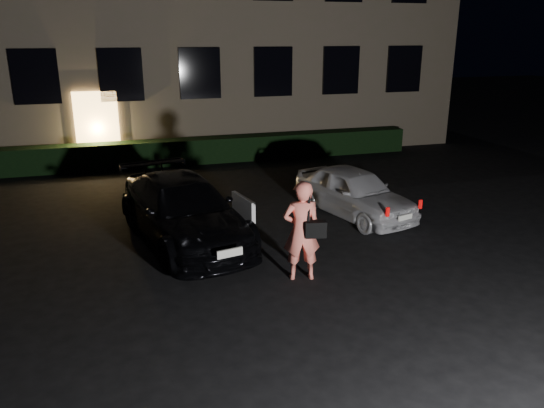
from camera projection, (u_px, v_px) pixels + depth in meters
name	position (u px, v px, depth m)	size (l,w,h in m)	color
ground	(310.00, 300.00, 8.97)	(80.00, 80.00, 0.00)	black
hedge	(205.00, 150.00, 18.42)	(15.00, 0.70, 0.85)	black
sedan	(184.00, 210.00, 11.41)	(2.84, 4.96, 1.35)	black
hatch	(354.00, 192.00, 12.99)	(2.32, 3.78, 1.20)	silver
man	(302.00, 231.00, 9.51)	(0.78, 0.57, 1.86)	#FF7A67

